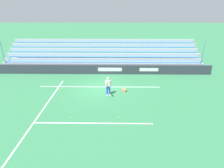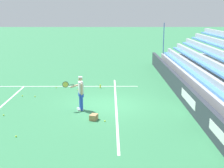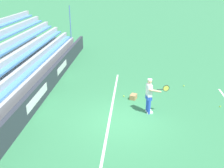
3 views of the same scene
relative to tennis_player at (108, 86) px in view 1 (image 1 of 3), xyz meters
The scene contains 16 objects.
ground_plane 1.82m from the tennis_player, 54.86° to the right, with size 160.00×160.00×0.00m, color #337A4C.
court_baseline_white 2.20m from the tennis_player, 63.09° to the right, with size 12.00×0.10×0.01m, color white.
court_sideline_white 5.77m from the tennis_player, 28.33° to the left, with size 0.10×12.00×0.01m, color white.
court_service_line_white 4.39m from the tennis_player, 77.79° to the left, with size 8.22×0.10×0.01m, color white.
back_wall_sponsor_board 5.59m from the tennis_player, 80.71° to the right, with size 25.65×0.25×1.10m.
bleacher_stand 8.18m from the tennis_player, 83.61° to the right, with size 24.36×4.00×3.85m.
tennis_player is the anchor object (origin of this frame).
ball_box_cardboard 1.80m from the tennis_player, 153.32° to the right, with size 0.40×0.30×0.26m, color #A87F51.
tennis_ball_far_right 4.55m from the tennis_player, 54.84° to the left, with size 0.07×0.07×0.07m, color #CCE533.
tennis_ball_far_left 5.07m from the tennis_player, 23.79° to the left, with size 0.07×0.07×0.07m, color #CCE533.
tennis_ball_near_player 4.15m from the tennis_player, ahead, with size 0.07×0.07×0.07m, color #CCE533.
tennis_ball_midcourt 3.86m from the tennis_player, 49.87° to the left, with size 0.07×0.07×0.07m, color #CCE533.
tennis_ball_by_box 4.20m from the tennis_player, 146.96° to the left, with size 0.07×0.07×0.07m, color #CCE533.
tennis_ball_toward_net 3.79m from the tennis_player, 103.78° to the left, with size 0.07×0.07×0.07m, color #CCE533.
tennis_ball_on_baseline 2.28m from the tennis_player, 143.78° to the right, with size 0.07×0.07×0.07m, color #CCE533.
water_bottle 4.70m from the tennis_player, 10.39° to the right, with size 0.07×0.07×0.22m, color yellow.
Camera 1 is at (-1.44, 15.37, 7.30)m, focal length 28.00 mm.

